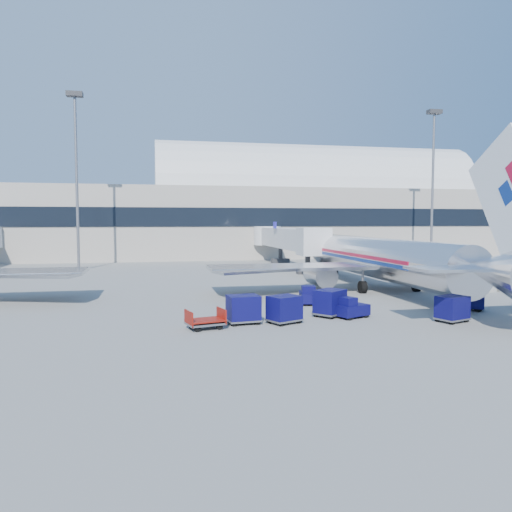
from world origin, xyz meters
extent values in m
plane|color=gray|center=(0.00, 0.00, 0.00)|extent=(260.00, 260.00, 0.00)
cube|color=#B2AA9E|center=(-25.00, 56.00, 6.00)|extent=(170.00, 28.00, 12.00)
cube|color=black|center=(-25.00, 42.05, 7.00)|extent=(170.00, 0.40, 3.00)
cylinder|color=silver|center=(20.00, 56.00, 12.00)|extent=(60.00, 18.00, 18.00)
cylinder|color=silver|center=(10.00, 6.00, 2.90)|extent=(3.80, 28.00, 3.80)
sphere|color=silver|center=(10.00, 20.00, 2.90)|extent=(3.72, 3.72, 3.72)
cone|color=silver|center=(10.00, -11.00, 3.30)|extent=(3.80, 6.00, 3.80)
cube|color=#B40D2C|center=(10.00, 7.00, 3.15)|extent=(3.85, 20.16, 0.32)
cube|color=navy|center=(10.00, 7.00, 2.78)|extent=(3.85, 20.16, 0.32)
cube|color=white|center=(10.00, -11.50, 7.70)|extent=(0.35, 7.79, 8.74)
cube|color=silver|center=(10.00, -10.50, 3.50)|extent=(11.00, 3.00, 0.18)
cube|color=silver|center=(10.00, 5.00, 2.30)|extent=(32.00, 5.00, 0.28)
cylinder|color=#B7B7BC|center=(4.50, 6.50, 1.35)|extent=(2.10, 3.80, 2.10)
cylinder|color=#B7B7BC|center=(15.50, 6.50, 1.35)|extent=(2.10, 3.80, 2.10)
cylinder|color=black|center=(10.00, 17.00, 0.45)|extent=(0.40, 0.90, 0.90)
cube|color=silver|center=(7.60, 30.00, 4.00)|extent=(2.70, 24.00, 2.70)
cube|color=silver|center=(7.60, 17.80, 4.00)|extent=(3.40, 3.20, 3.20)
cylinder|color=silver|center=(7.60, 41.50, 4.00)|extent=(4.40, 4.40, 3.00)
cube|color=#2D2D30|center=(7.60, 20.00, 1.80)|extent=(0.50, 0.50, 3.00)
cube|color=#2D2D30|center=(7.60, 20.00, 0.45)|extent=(2.60, 1.00, 0.90)
cube|color=#2D2D30|center=(7.60, 33.00, 1.80)|extent=(0.50, 0.50, 3.00)
cube|color=#2D2D30|center=(7.60, 33.00, 0.45)|extent=(2.60, 1.00, 0.90)
cube|color=#1C1B98|center=(6.00, 30.00, 5.80)|extent=(0.12, 1.40, 0.90)
cylinder|color=slate|center=(-20.00, 30.00, 11.00)|extent=(0.36, 0.36, 22.00)
cube|color=#2D2D30|center=(-20.00, 30.00, 22.30)|extent=(2.00, 1.20, 0.60)
cylinder|color=slate|center=(30.00, 30.00, 11.00)|extent=(0.36, 0.36, 22.00)
cube|color=#2D2D30|center=(30.00, 30.00, 22.30)|extent=(2.00, 1.20, 0.60)
cube|color=#9E9E96|center=(18.00, 2.00, 0.45)|extent=(3.00, 0.55, 0.90)
cube|color=#9E9E96|center=(21.30, 2.00, 0.45)|extent=(3.00, 0.55, 0.90)
cube|color=#0A0944|center=(2.16, -6.87, 0.52)|extent=(2.42, 1.85, 0.71)
cube|color=#0A0944|center=(1.73, -7.05, 1.08)|extent=(1.15, 1.20, 0.66)
cylinder|color=black|center=(2.68, -6.18, 0.26)|extent=(0.57, 0.40, 0.53)
cube|color=#0A0944|center=(11.21, -5.64, 0.61)|extent=(2.83, 2.55, 0.84)
cube|color=#0A0944|center=(10.76, -5.31, 1.28)|extent=(1.47, 1.49, 0.78)
cylinder|color=black|center=(12.23, -5.77, 0.31)|extent=(0.65, 0.57, 0.63)
cube|color=#0A0944|center=(0.91, -1.00, 0.54)|extent=(1.56, 2.45, 0.74)
cube|color=#0A0944|center=(0.81, -1.48, 1.14)|extent=(1.14, 1.07, 0.69)
cylinder|color=black|center=(0.63, -0.14, 0.28)|extent=(0.32, 0.59, 0.55)
cube|color=#0A0944|center=(0.84, -6.06, 1.02)|extent=(2.44, 2.37, 1.55)
cube|color=slate|center=(0.84, -6.06, 0.24)|extent=(2.56, 2.48, 0.11)
cylinder|color=black|center=(1.07, -5.13, 0.21)|extent=(0.44, 0.40, 0.43)
cube|color=#0A0944|center=(-2.71, -7.61, 0.98)|extent=(2.28, 2.08, 1.49)
cube|color=slate|center=(-2.71, -7.61, 0.23)|extent=(2.40, 2.17, 0.10)
cylinder|color=black|center=(-2.30, -6.80, 0.21)|extent=(0.44, 0.32, 0.41)
cube|color=#0A0944|center=(-5.23, -7.22, 1.00)|extent=(2.06, 1.69, 1.53)
cube|color=slate|center=(-5.23, -7.22, 0.23)|extent=(2.17, 1.75, 0.11)
cylinder|color=black|center=(-4.56, -6.56, 0.21)|extent=(0.44, 0.22, 0.42)
cube|color=#0A0944|center=(7.75, -9.37, 0.94)|extent=(2.14, 1.90, 1.43)
cube|color=slate|center=(7.75, -9.37, 0.22)|extent=(2.25, 1.98, 0.10)
cylinder|color=black|center=(8.21, -8.63, 0.20)|extent=(0.42, 0.28, 0.39)
cube|color=slate|center=(-7.69, -8.27, 0.34)|extent=(2.43, 1.93, 0.12)
cube|color=maroon|center=(-7.69, -8.27, 0.53)|extent=(2.44, 1.98, 0.08)
cylinder|color=black|center=(-7.16, -7.59, 0.19)|extent=(0.41, 0.24, 0.39)
camera|label=1|loc=(-10.69, -37.25, 6.34)|focal=35.00mm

